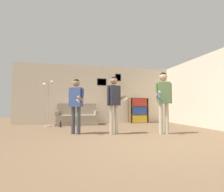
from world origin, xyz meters
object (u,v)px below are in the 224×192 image
at_px(bookshelf, 139,110).
at_px(bottle_on_floor, 61,125).
at_px(person_watcher_holding_cup, 164,95).
at_px(couch, 77,118).
at_px(person_player_foreground_left, 76,100).
at_px(person_player_foreground_center, 114,98).
at_px(floor_lamp, 48,95).

bearing_deg(bookshelf, bottle_on_floor, -164.43).
relative_size(person_watcher_holding_cup, bottle_on_floor, 7.05).
distance_m(couch, person_player_foreground_left, 2.60).
bearing_deg(person_player_foreground_center, bookshelf, 57.12).
distance_m(floor_lamp, person_player_foreground_center, 3.12).
bearing_deg(bottle_on_floor, couch, 51.71).
bearing_deg(floor_lamp, bottle_on_floor, -31.02).
height_order(couch, person_player_foreground_center, person_player_foreground_center).
height_order(floor_lamp, person_player_foreground_left, floor_lamp).
distance_m(bookshelf, person_watcher_holding_cup, 3.33).
bearing_deg(bookshelf, person_player_foreground_left, -137.88).
height_order(couch, bookshelf, bookshelf).
relative_size(couch, floor_lamp, 0.96).
xyz_separation_m(bookshelf, person_player_foreground_left, (-2.99, -2.71, 0.39)).
xyz_separation_m(floor_lamp, bottle_on_floor, (0.51, -0.30, -1.15)).
distance_m(bookshelf, person_player_foreground_center, 3.54).
distance_m(person_player_foreground_left, person_watcher_holding_cup, 2.58).
height_order(couch, person_player_foreground_left, person_player_foreground_left).
distance_m(couch, floor_lamp, 1.56).
bearing_deg(person_watcher_holding_cup, person_player_foreground_center, 167.95).
bearing_deg(person_player_foreground_left, person_player_foreground_center, -12.75).
bearing_deg(floor_lamp, person_player_foreground_left, -62.63).
relative_size(couch, person_player_foreground_left, 1.09).
xyz_separation_m(bookshelf, person_watcher_holding_cup, (-0.48, -3.26, 0.54)).
distance_m(person_player_foreground_left, bottle_on_floor, 2.01).
bearing_deg(person_watcher_holding_cup, person_player_foreground_left, 167.65).
bearing_deg(bookshelf, person_watcher_holding_cup, -98.36).
distance_m(bookshelf, floor_lamp, 4.15).
bearing_deg(person_player_foreground_left, bookshelf, 42.12).
height_order(bookshelf, person_player_foreground_left, person_player_foreground_left).
bearing_deg(bookshelf, couch, -176.18).
relative_size(floor_lamp, person_watcher_holding_cup, 1.01).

